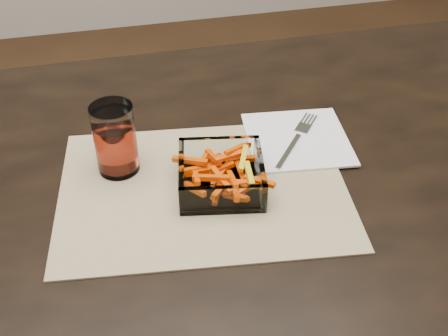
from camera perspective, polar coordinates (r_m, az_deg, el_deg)
The scene contains 6 objects.
dining_table at distance 0.97m, azimuth -1.50°, elevation -4.91°, with size 1.60×0.90×0.75m.
placemat at distance 0.89m, azimuth -2.12°, elevation -2.05°, with size 0.45×0.33×0.00m, color tan.
glass_bowl at distance 0.87m, azimuth -0.29°, elevation -0.83°, with size 0.15×0.15×0.05m.
tumbler at distance 0.91m, azimuth -10.96°, elevation 2.68°, with size 0.07×0.07×0.12m.
napkin at distance 0.99m, azimuth 7.46°, elevation 2.95°, with size 0.17×0.17×0.00m, color white.
fork at distance 0.99m, azimuth 7.42°, elevation 3.04°, with size 0.12×0.15×0.00m.
Camera 1 is at (-0.14, -0.68, 1.33)m, focal length 45.00 mm.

